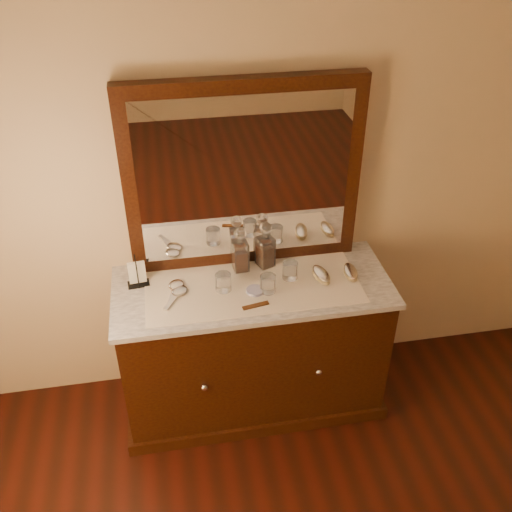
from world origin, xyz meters
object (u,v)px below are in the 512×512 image
(decanter_left, at_px, (240,254))
(hand_mirror_outer, at_px, (175,287))
(mirror_frame, at_px, (244,177))
(hand_mirror_inner, at_px, (178,293))
(napkin_rack, at_px, (137,274))
(dresser_cabinet, at_px, (253,347))
(decanter_right, at_px, (265,249))
(brush_near, at_px, (321,275))
(brush_far, at_px, (351,272))
(pin_dish, at_px, (255,291))
(comb, at_px, (256,305))

(decanter_left, distance_m, hand_mirror_outer, 0.38)
(mirror_frame, height_order, hand_mirror_inner, mirror_frame)
(hand_mirror_inner, bearing_deg, napkin_rack, 147.15)
(dresser_cabinet, xyz_separation_m, decanter_right, (0.10, 0.16, 0.55))
(napkin_rack, distance_m, hand_mirror_outer, 0.21)
(dresser_cabinet, xyz_separation_m, brush_near, (0.36, -0.01, 0.47))
(decanter_right, xyz_separation_m, brush_far, (0.42, -0.17, -0.08))
(napkin_rack, xyz_separation_m, brush_far, (1.10, -0.12, -0.04))
(mirror_frame, height_order, decanter_left, mirror_frame)
(decanter_right, bearing_deg, decanter_left, -174.41)
(napkin_rack, height_order, hand_mirror_inner, napkin_rack)
(hand_mirror_outer, bearing_deg, napkin_rack, 158.38)
(pin_dish, height_order, napkin_rack, napkin_rack)
(comb, xyz_separation_m, decanter_right, (0.11, 0.33, 0.10))
(pin_dish, xyz_separation_m, comb, (-0.02, -0.11, -0.00))
(brush_far, height_order, hand_mirror_inner, brush_far)
(mirror_frame, height_order, comb, mirror_frame)
(comb, height_order, decanter_left, decanter_left)
(hand_mirror_inner, bearing_deg, comb, -23.28)
(brush_far, bearing_deg, decanter_left, 164.08)
(comb, bearing_deg, hand_mirror_outer, 140.56)
(napkin_rack, distance_m, hand_mirror_inner, 0.24)
(mirror_frame, height_order, brush_far, mirror_frame)
(hand_mirror_outer, height_order, hand_mirror_inner, same)
(napkin_rack, bearing_deg, decanter_left, 3.75)
(dresser_cabinet, distance_m, comb, 0.48)
(decanter_left, bearing_deg, dresser_cabinet, -74.78)
(dresser_cabinet, relative_size, comb, 10.44)
(pin_dish, bearing_deg, decanter_right, 66.72)
(pin_dish, relative_size, decanter_right, 0.33)
(dresser_cabinet, relative_size, pin_dish, 15.76)
(comb, relative_size, brush_near, 0.80)
(decanter_right, relative_size, hand_mirror_inner, 1.32)
(dresser_cabinet, height_order, brush_far, brush_far)
(comb, height_order, brush_near, brush_near)
(mirror_frame, distance_m, comb, 0.65)
(pin_dish, height_order, decanter_right, decanter_right)
(comb, bearing_deg, pin_dish, 71.29)
(pin_dish, relative_size, decanter_left, 0.34)
(brush_near, distance_m, hand_mirror_inner, 0.75)
(hand_mirror_outer, bearing_deg, hand_mirror_inner, -80.71)
(decanter_right, xyz_separation_m, hand_mirror_outer, (-0.49, -0.12, -0.09))
(decanter_left, bearing_deg, hand_mirror_inner, -155.06)
(decanter_left, distance_m, decanter_right, 0.14)
(decanter_left, bearing_deg, brush_near, -21.25)
(brush_near, xyz_separation_m, hand_mirror_inner, (-0.75, -0.00, -0.01))
(dresser_cabinet, height_order, napkin_rack, napkin_rack)
(decanter_left, height_order, decanter_right, decanter_right)
(brush_near, relative_size, hand_mirror_inner, 0.82)
(napkin_rack, distance_m, brush_far, 1.11)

